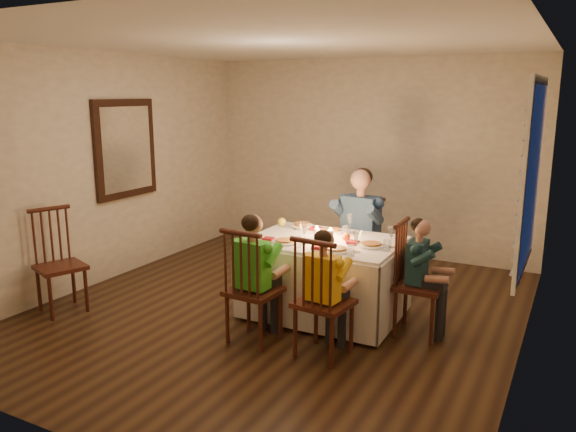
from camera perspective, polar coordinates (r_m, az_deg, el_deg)
The scene contains 26 objects.
ground at distance 5.73m, azimuth -0.95°, elevation -9.57°, with size 5.00×5.00×0.00m, color black.
wall_left at distance 6.75m, azimuth -18.04°, elevation 4.61°, with size 0.02×5.00×2.60m, color beige.
wall_right at distance 4.74m, azimuth 23.58°, elevation 1.11°, with size 0.02×5.00×2.60m, color beige.
wall_back at distance 7.65m, azimuth 8.11°, elevation 5.94°, with size 4.50×0.02×2.60m, color beige.
ceiling at distance 5.33m, azimuth -1.05°, elevation 17.31°, with size 5.00×5.00×0.00m, color white.
dining_table at distance 5.47m, azimuth 3.72°, elevation -4.63°, with size 1.48×1.07×0.73m.
chair_adult at distance 6.33m, azimuth 7.08°, elevation -7.48°, with size 0.43×0.41×1.04m, color #34160E, non-canonical shape.
chair_near_left at distance 5.10m, azimuth -3.42°, elevation -12.48°, with size 0.43×0.41×1.04m, color #34160E, non-canonical shape.
chair_near_right at distance 4.84m, azimuth 3.59°, elevation -13.90°, with size 0.43×0.41×1.04m, color #34160E, non-canonical shape.
chair_end at distance 5.35m, azimuth 12.95°, elevation -11.57°, with size 0.43×0.41×1.04m, color #34160E, non-canonical shape.
chair_extra at distance 6.14m, azimuth -21.76°, elevation -8.95°, with size 0.43×0.41×1.04m, color #34160E, non-canonical shape.
adult at distance 6.33m, azimuth 7.08°, elevation -7.48°, with size 0.52×0.48×1.36m, color #31537C, non-canonical shape.
child_green at distance 5.10m, azimuth -3.42°, elevation -12.48°, with size 0.40×0.37×1.15m, color green, non-canonical shape.
child_yellow at distance 4.84m, azimuth 3.59°, elevation -13.90°, with size 0.36×0.33×1.08m, color yellow, non-canonical shape.
child_teal at distance 5.35m, azimuth 12.95°, elevation -11.57°, with size 0.36×0.33×1.07m, color #18373D, non-canonical shape.
setting_adult at distance 5.70m, azimuth 4.52°, elevation -1.55°, with size 0.26×0.26×0.02m, color silver.
setting_green at distance 5.28m, azimuth -0.28°, elevation -2.65°, with size 0.26×0.26×0.02m, color silver.
setting_yellow at distance 5.02m, azimuth 4.94°, elevation -3.48°, with size 0.26×0.26×0.02m, color silver.
setting_teal at distance 5.22m, azimuth 8.47°, elevation -2.97°, with size 0.26×0.26×0.02m, color silver.
candle_left at distance 5.43m, azimuth 2.92°, elevation -1.80°, with size 0.06×0.06×0.10m, color silver.
candle_right at distance 5.37m, azimuth 4.34°, elevation -1.97°, with size 0.06×0.06×0.10m, color silver.
squash at distance 5.93m, azimuth -0.63°, elevation -0.61°, with size 0.09×0.09×0.09m, color yellow.
orange_fruit at distance 5.37m, azimuth 5.92°, elevation -2.11°, with size 0.08×0.08×0.08m, color orange.
serving_bowl at distance 5.81m, azimuth 1.47°, elevation -1.10°, with size 0.20×0.20×0.05m, color silver.
wall_mirror at distance 6.92m, azimuth -16.18°, elevation 6.57°, with size 0.06×0.95×1.15m.
window_blinds at distance 4.81m, azimuth 23.36°, elevation 3.70°, with size 0.07×1.34×1.54m.
Camera 1 is at (2.56, -4.66, 2.14)m, focal length 35.00 mm.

